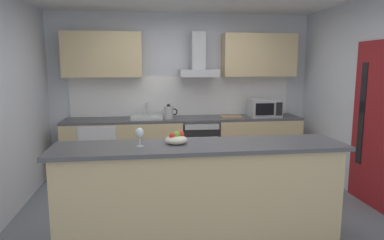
# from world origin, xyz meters

# --- Properties ---
(ground) EXTENTS (5.35, 4.90, 0.02)m
(ground) POSITION_xyz_m (0.00, 0.00, -0.01)
(ground) COLOR slate
(wall_back) EXTENTS (5.35, 0.12, 2.60)m
(wall_back) POSITION_xyz_m (0.00, 2.01, 1.30)
(wall_back) COLOR silver
(wall_back) RESTS_ON ground
(wall_right) EXTENTS (0.12, 4.90, 2.60)m
(wall_right) POSITION_xyz_m (2.24, 0.00, 1.30)
(wall_right) COLOR silver
(wall_right) RESTS_ON ground
(backsplash_tile) EXTENTS (3.70, 0.02, 0.66)m
(backsplash_tile) POSITION_xyz_m (0.00, 1.94, 1.23)
(backsplash_tile) COLOR white
(counter_back) EXTENTS (3.83, 0.60, 0.90)m
(counter_back) POSITION_xyz_m (0.00, 1.63, 0.45)
(counter_back) COLOR #D1B784
(counter_back) RESTS_ON ground
(counter_island) EXTENTS (2.82, 0.64, 1.00)m
(counter_island) POSITION_xyz_m (-0.11, -0.70, 0.51)
(counter_island) COLOR #D1B784
(counter_island) RESTS_ON ground
(upper_cabinets) EXTENTS (3.78, 0.32, 0.70)m
(upper_cabinets) POSITION_xyz_m (0.00, 1.78, 1.91)
(upper_cabinets) COLOR #D1B784
(side_door) EXTENTS (0.08, 0.85, 2.05)m
(side_door) POSITION_xyz_m (2.16, -0.06, 1.03)
(side_door) COLOR maroon
(side_door) RESTS_ON ground
(oven) EXTENTS (0.60, 0.62, 0.80)m
(oven) POSITION_xyz_m (0.24, 1.60, 0.46)
(oven) COLOR slate
(oven) RESTS_ON ground
(refrigerator) EXTENTS (0.58, 0.60, 0.85)m
(refrigerator) POSITION_xyz_m (-1.36, 1.60, 0.43)
(refrigerator) COLOR white
(refrigerator) RESTS_ON ground
(microwave) EXTENTS (0.50, 0.38, 0.30)m
(microwave) POSITION_xyz_m (1.33, 1.58, 1.05)
(microwave) COLOR #B7BABC
(microwave) RESTS_ON counter_back
(sink) EXTENTS (0.50, 0.40, 0.26)m
(sink) POSITION_xyz_m (-0.61, 1.61, 0.93)
(sink) COLOR silver
(sink) RESTS_ON counter_back
(kettle) EXTENTS (0.29, 0.15, 0.24)m
(kettle) POSITION_xyz_m (-0.26, 1.57, 1.01)
(kettle) COLOR #B7BABC
(kettle) RESTS_ON counter_back
(range_hood) EXTENTS (0.62, 0.45, 0.72)m
(range_hood) POSITION_xyz_m (0.24, 1.73, 1.79)
(range_hood) COLOR #B7BABC
(wine_glass) EXTENTS (0.08, 0.08, 0.18)m
(wine_glass) POSITION_xyz_m (-0.69, -0.70, 1.12)
(wine_glass) COLOR silver
(wine_glass) RESTS_ON counter_island
(fruit_bowl) EXTENTS (0.22, 0.22, 0.13)m
(fruit_bowl) POSITION_xyz_m (-0.34, -0.63, 1.04)
(fruit_bowl) COLOR beige
(fruit_bowl) RESTS_ON counter_island
(chopping_board) EXTENTS (0.35, 0.24, 0.02)m
(chopping_board) POSITION_xyz_m (0.77, 1.58, 0.91)
(chopping_board) COLOR tan
(chopping_board) RESTS_ON counter_back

